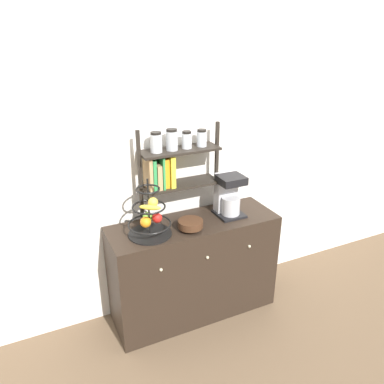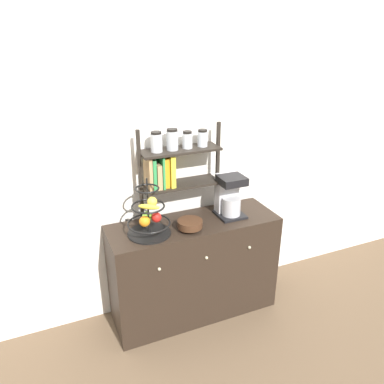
% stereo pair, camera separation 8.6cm
% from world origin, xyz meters
% --- Properties ---
extents(ground_plane, '(12.00, 12.00, 0.00)m').
position_xyz_m(ground_plane, '(0.00, 0.00, 0.00)').
color(ground_plane, brown).
extents(wall_back, '(7.00, 0.05, 2.60)m').
position_xyz_m(wall_back, '(0.00, 0.48, 1.30)').
color(wall_back, silver).
rests_on(wall_back, ground_plane).
extents(sideboard, '(1.30, 0.46, 0.82)m').
position_xyz_m(sideboard, '(0.00, 0.22, 0.41)').
color(sideboard, black).
rests_on(sideboard, ground_plane).
extents(coffee_maker, '(0.20, 0.22, 0.33)m').
position_xyz_m(coffee_maker, '(0.30, 0.24, 0.98)').
color(coffee_maker, black).
rests_on(coffee_maker, sideboard).
extents(fruit_stand, '(0.31, 0.31, 0.42)m').
position_xyz_m(fruit_stand, '(-0.36, 0.18, 0.95)').
color(fruit_stand, black).
rests_on(fruit_stand, sideboard).
extents(wooden_bowl, '(0.18, 0.18, 0.07)m').
position_xyz_m(wooden_bowl, '(-0.07, 0.12, 0.86)').
color(wooden_bowl, '#422819').
rests_on(wooden_bowl, sideboard).
extents(shelf_hutch, '(0.63, 0.20, 0.71)m').
position_xyz_m(shelf_hutch, '(-0.13, 0.34, 1.26)').
color(shelf_hutch, black).
rests_on(shelf_hutch, sideboard).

